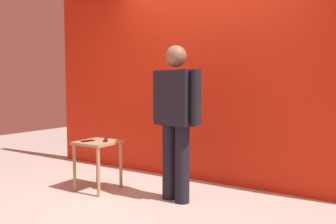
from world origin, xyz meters
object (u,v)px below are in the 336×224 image
Objects in this scene: standing_person at (176,115)px; cell_phone at (88,141)px; side_table at (98,150)px; tv_remote at (106,140)px.

standing_person is 11.19× the size of cell_phone.
side_table is 0.15m from tv_remote.
standing_person is at bearing 31.21° from cell_phone.
standing_person is at bearing -33.80° from tv_remote.
tv_remote is (-0.88, -0.10, -0.32)m from standing_person.
tv_remote is at bearing 57.02° from cell_phone.
standing_person is 1.11m from cell_phone.
standing_person is 0.94m from tv_remote.
side_table is at bearing 59.14° from cell_phone.
standing_person reaches higher than cell_phone.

